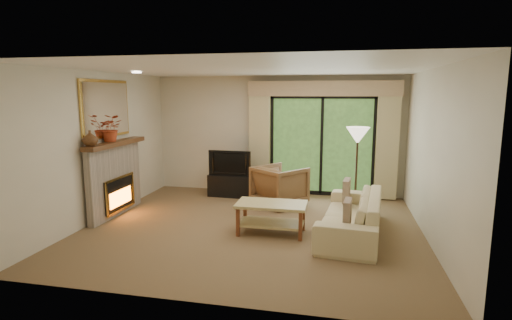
% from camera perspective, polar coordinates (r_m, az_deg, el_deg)
% --- Properties ---
extents(floor, '(5.50, 5.50, 0.00)m').
position_cam_1_polar(floor, '(6.79, -0.54, -9.61)').
color(floor, brown).
rests_on(floor, ground).
extents(ceiling, '(5.50, 5.50, 0.00)m').
position_cam_1_polar(ceiling, '(6.42, -0.57, 12.87)').
color(ceiling, white).
rests_on(ceiling, ground).
extents(wall_back, '(5.00, 0.00, 5.00)m').
position_cam_1_polar(wall_back, '(8.92, 2.96, 3.56)').
color(wall_back, beige).
rests_on(wall_back, ground).
extents(wall_front, '(5.00, 0.00, 5.00)m').
position_cam_1_polar(wall_front, '(4.12, -8.19, -3.57)').
color(wall_front, beige).
rests_on(wall_front, ground).
extents(wall_left, '(0.00, 5.00, 5.00)m').
position_cam_1_polar(wall_left, '(7.57, -21.34, 1.85)').
color(wall_left, beige).
rests_on(wall_left, ground).
extents(wall_right, '(0.00, 5.00, 5.00)m').
position_cam_1_polar(wall_right, '(6.47, 23.96, 0.47)').
color(wall_right, beige).
rests_on(wall_right, ground).
extents(fireplace, '(0.24, 1.70, 1.37)m').
position_cam_1_polar(fireplace, '(7.77, -19.52, -2.47)').
color(fireplace, gray).
rests_on(fireplace, floor).
extents(mirror, '(0.07, 1.45, 1.02)m').
position_cam_1_polar(mirror, '(7.66, -20.59, 6.87)').
color(mirror, gold).
rests_on(mirror, wall_left).
extents(sliding_door, '(2.26, 0.10, 2.16)m').
position_cam_1_polar(sliding_door, '(8.79, 9.35, 2.04)').
color(sliding_door, black).
rests_on(sliding_door, floor).
extents(curtain_left, '(0.45, 0.18, 2.35)m').
position_cam_1_polar(curtain_left, '(8.83, 0.55, 2.86)').
color(curtain_left, tan).
rests_on(curtain_left, floor).
extents(curtain_right, '(0.45, 0.18, 2.35)m').
position_cam_1_polar(curtain_right, '(8.71, 18.24, 2.29)').
color(curtain_right, tan).
rests_on(curtain_right, floor).
extents(cornice, '(3.20, 0.24, 0.32)m').
position_cam_1_polar(cornice, '(8.63, 9.54, 10.03)').
color(cornice, tan).
rests_on(cornice, wall_back).
extents(media_console, '(0.97, 0.46, 0.48)m').
position_cam_1_polar(media_console, '(8.76, -3.57, -3.61)').
color(media_console, black).
rests_on(media_console, floor).
extents(tv, '(0.94, 0.15, 0.54)m').
position_cam_1_polar(tv, '(8.65, -3.61, -0.34)').
color(tv, black).
rests_on(tv, media_console).
extents(armchair, '(1.23, 1.23, 0.81)m').
position_cam_1_polar(armchair, '(7.98, 3.40, -3.69)').
color(armchair, brown).
rests_on(armchair, floor).
extents(sofa, '(1.10, 2.31, 0.65)m').
position_cam_1_polar(sofa, '(6.57, 13.45, -7.54)').
color(sofa, '#CDBC8A').
rests_on(sofa, floor).
extents(pillow_near, '(0.13, 0.37, 0.37)m').
position_cam_1_polar(pillow_near, '(5.89, 12.93, -7.29)').
color(pillow_near, '#4E352A').
rests_on(pillow_near, sofa).
extents(pillow_far, '(0.15, 0.41, 0.40)m').
position_cam_1_polar(pillow_far, '(7.13, 12.81, -4.28)').
color(pillow_far, '#4E352A').
rests_on(pillow_far, sofa).
extents(coffee_table, '(1.12, 0.62, 0.50)m').
position_cam_1_polar(coffee_table, '(6.46, 2.22, -8.29)').
color(coffee_table, tan).
rests_on(coffee_table, floor).
extents(floor_lamp, '(0.53, 0.53, 1.61)m').
position_cam_1_polar(floor_lamp, '(7.69, 14.13, -1.40)').
color(floor_lamp, beige).
rests_on(floor_lamp, floor).
extents(vase, '(0.31, 0.31, 0.26)m').
position_cam_1_polar(vase, '(7.07, -22.63, 2.90)').
color(vase, '#4B2C16').
rests_on(vase, fireplace).
extents(branches, '(0.52, 0.48, 0.48)m').
position_cam_1_polar(branches, '(7.57, -20.03, 4.29)').
color(branches, '#A2381B').
rests_on(branches, fireplace).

